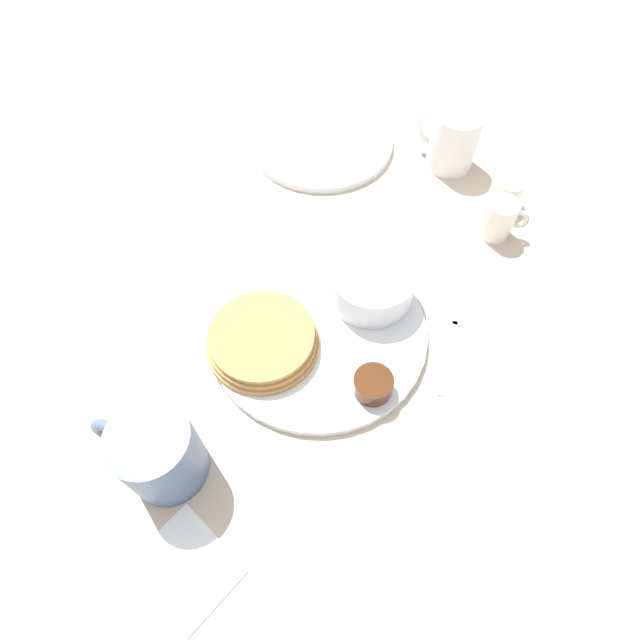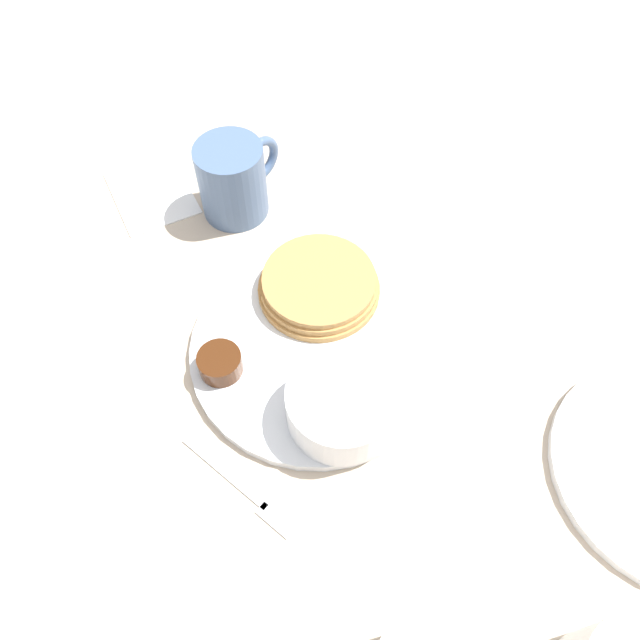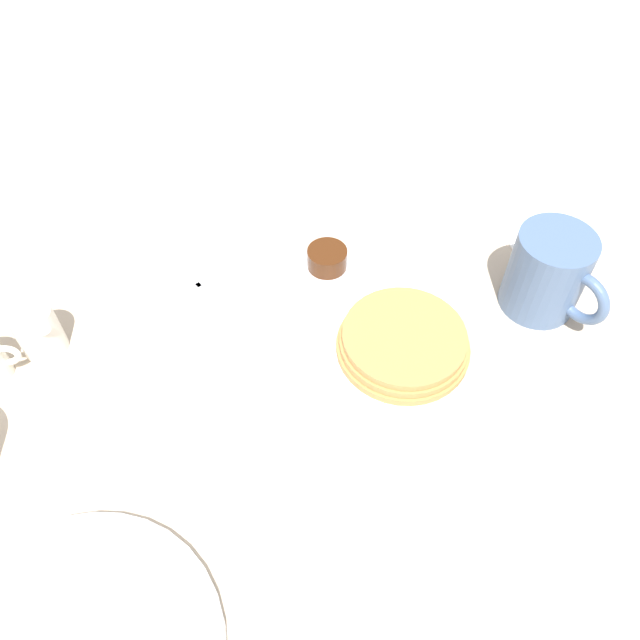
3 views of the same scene
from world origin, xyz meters
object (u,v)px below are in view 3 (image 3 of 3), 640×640
at_px(coffee_mug, 550,276).
at_px(creamer_pitcher_near, 37,330).
at_px(plate, 335,340).
at_px(fork, 211,278).
at_px(bowl, 252,326).

relative_size(coffee_mug, creamer_pitcher_near, 1.85).
height_order(plate, coffee_mug, coffee_mug).
relative_size(plate, fork, 2.03).
bearing_deg(creamer_pitcher_near, fork, -163.08).
distance_m(creamer_pitcher_near, fork, 0.20).
distance_m(bowl, coffee_mug, 0.33).
bearing_deg(coffee_mug, bowl, -3.64).
height_order(plate, bowl, bowl).
xyz_separation_m(plate, fork, (0.12, -0.13, -0.00)).
distance_m(bowl, creamer_pitcher_near, 0.23).
bearing_deg(creamer_pitcher_near, plate, 166.72).
bearing_deg(bowl, fork, -74.42).
bearing_deg(creamer_pitcher_near, coffee_mug, 171.88).
xyz_separation_m(plate, coffee_mug, (-0.24, 0.01, 0.04)).
distance_m(plate, bowl, 0.09).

